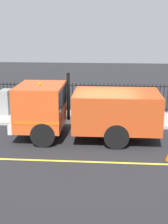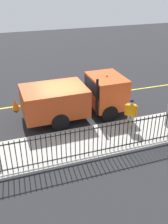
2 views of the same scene
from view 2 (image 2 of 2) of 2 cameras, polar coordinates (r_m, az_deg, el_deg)
ground_plane at (r=14.92m, az=-4.54°, el=-1.33°), size 54.67×54.67×0.00m
sidewalk_slab at (r=12.55m, az=-1.14°, el=-7.06°), size 2.68×24.85×0.13m
lane_marking at (r=17.02m, az=-6.66°, el=2.42°), size 0.12×22.37×0.01m
work_truck at (r=14.56m, az=-0.82°, el=3.64°), size 2.53×5.94×2.57m
worker_standing at (r=13.34m, az=10.27°, el=0.22°), size 0.44×0.53×1.68m
iron_fence at (r=11.23m, az=0.58°, el=-6.64°), size 0.04×21.16×1.49m
traffic_cone at (r=16.24m, az=-14.83°, el=1.64°), size 0.47×0.47×0.68m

